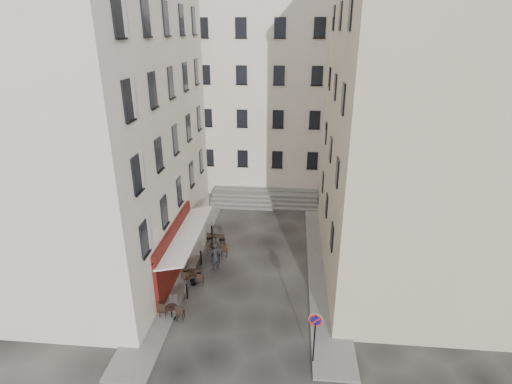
# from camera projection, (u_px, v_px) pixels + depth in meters

# --- Properties ---
(ground) EXTENTS (90.00, 90.00, 0.00)m
(ground) POSITION_uv_depth(u_px,v_px,m) (247.00, 291.00, 22.83)
(ground) COLOR black
(ground) RESTS_ON ground
(sidewalk_left) EXTENTS (2.00, 22.00, 0.12)m
(sidewalk_left) POSITION_uv_depth(u_px,v_px,m) (188.00, 250.00, 26.89)
(sidewalk_left) COLOR slate
(sidewalk_left) RESTS_ON ground
(sidewalk_right) EXTENTS (2.00, 18.00, 0.12)m
(sidewalk_right) POSITION_uv_depth(u_px,v_px,m) (324.00, 265.00, 25.18)
(sidewalk_right) COLOR slate
(sidewalk_right) RESTS_ON ground
(building_left) EXTENTS (12.20, 16.20, 20.60)m
(building_left) POSITION_uv_depth(u_px,v_px,m) (68.00, 97.00, 22.62)
(building_left) COLOR beige
(building_left) RESTS_ON ground
(building_right) EXTENTS (12.20, 14.20, 18.60)m
(building_right) POSITION_uv_depth(u_px,v_px,m) (446.00, 120.00, 21.62)
(building_right) COLOR #BCAB8C
(building_right) RESTS_ON ground
(building_back) EXTENTS (18.20, 10.20, 18.60)m
(building_back) POSITION_uv_depth(u_px,v_px,m) (259.00, 83.00, 36.91)
(building_back) COLOR beige
(building_back) RESTS_ON ground
(cafe_storefront) EXTENTS (1.74, 7.30, 3.50)m
(cafe_storefront) POSITION_uv_depth(u_px,v_px,m) (176.00, 250.00, 23.42)
(cafe_storefront) COLOR #460E0A
(cafe_storefront) RESTS_ON ground
(stone_steps) EXTENTS (9.00, 3.15, 0.80)m
(stone_steps) POSITION_uv_depth(u_px,v_px,m) (264.00, 199.00, 34.27)
(stone_steps) COLOR #5F5C5A
(stone_steps) RESTS_ON ground
(bollard_near) EXTENTS (0.12, 0.12, 0.98)m
(bollard_near) POSITION_uv_depth(u_px,v_px,m) (187.00, 291.00, 22.00)
(bollard_near) COLOR black
(bollard_near) RESTS_ON ground
(bollard_mid) EXTENTS (0.12, 0.12, 0.98)m
(bollard_mid) POSITION_uv_depth(u_px,v_px,m) (201.00, 257.00, 25.22)
(bollard_mid) COLOR black
(bollard_mid) RESTS_ON ground
(bollard_far) EXTENTS (0.12, 0.12, 0.98)m
(bollard_far) POSITION_uv_depth(u_px,v_px,m) (212.00, 231.00, 28.45)
(bollard_far) COLOR black
(bollard_far) RESTS_ON ground
(no_parking_sign) EXTENTS (0.61, 0.14, 2.69)m
(no_parking_sign) POSITION_uv_depth(u_px,v_px,m) (315.00, 329.00, 17.19)
(no_parking_sign) COLOR black
(no_parking_sign) RESTS_ON ground
(bistro_table_a) EXTENTS (1.33, 0.62, 0.93)m
(bistro_table_a) POSITION_uv_depth(u_px,v_px,m) (172.00, 311.00, 20.47)
(bistro_table_a) COLOR black
(bistro_table_a) RESTS_ON ground
(bistro_table_b) EXTENTS (1.20, 0.56, 0.84)m
(bistro_table_b) POSITION_uv_depth(u_px,v_px,m) (194.00, 278.00, 23.24)
(bistro_table_b) COLOR black
(bistro_table_b) RESTS_ON ground
(bistro_table_c) EXTENTS (1.24, 0.58, 0.87)m
(bistro_table_c) POSITION_uv_depth(u_px,v_px,m) (192.00, 274.00, 23.58)
(bistro_table_c) COLOR black
(bistro_table_c) RESTS_ON ground
(bistro_table_d) EXTENTS (1.39, 0.65, 0.98)m
(bistro_table_d) POSITION_uv_depth(u_px,v_px,m) (217.00, 249.00, 26.18)
(bistro_table_d) COLOR black
(bistro_table_d) RESTS_ON ground
(bistro_table_e) EXTENTS (1.27, 0.60, 0.90)m
(bistro_table_e) POSITION_uv_depth(u_px,v_px,m) (216.00, 239.00, 27.57)
(bistro_table_e) COLOR black
(bistro_table_e) RESTS_ON ground
(pedestrian) EXTENTS (0.81, 0.79, 1.87)m
(pedestrian) POSITION_uv_depth(u_px,v_px,m) (215.00, 256.00, 24.55)
(pedestrian) COLOR black
(pedestrian) RESTS_ON ground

